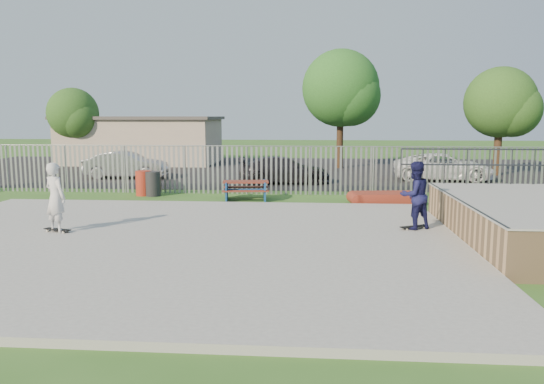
# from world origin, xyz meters

# --- Properties ---
(ground) EXTENTS (120.00, 120.00, 0.00)m
(ground) POSITION_xyz_m (0.00, 0.00, 0.00)
(ground) COLOR #346322
(ground) RESTS_ON ground
(concrete_slab) EXTENTS (15.00, 12.00, 0.15)m
(concrete_slab) POSITION_xyz_m (0.00, 0.00, 0.07)
(concrete_slab) COLOR gray
(concrete_slab) RESTS_ON ground
(quarter_pipe) EXTENTS (5.50, 7.05, 2.19)m
(quarter_pipe) POSITION_xyz_m (9.50, 1.04, 0.56)
(quarter_pipe) COLOR tan
(quarter_pipe) RESTS_ON ground
(fence) EXTENTS (26.04, 16.02, 2.00)m
(fence) POSITION_xyz_m (1.00, 4.59, 1.00)
(fence) COLOR gray
(fence) RESTS_ON ground
(picnic_table) EXTENTS (1.92, 1.65, 0.74)m
(picnic_table) POSITION_xyz_m (1.16, 7.40, 0.38)
(picnic_table) COLOR maroon
(picnic_table) RESTS_ON ground
(funbox) EXTENTS (2.28, 1.34, 0.43)m
(funbox) POSITION_xyz_m (6.37, 6.81, 0.22)
(funbox) COLOR maroon
(funbox) RESTS_ON ground
(trash_bin_red) EXTENTS (0.61, 0.61, 1.01)m
(trash_bin_red) POSITION_xyz_m (-3.17, 8.25, 0.51)
(trash_bin_red) COLOR #9D2818
(trash_bin_red) RESTS_ON ground
(trash_bin_grey) EXTENTS (0.60, 0.60, 1.00)m
(trash_bin_grey) POSITION_xyz_m (-2.73, 8.12, 0.50)
(trash_bin_grey) COLOR #232326
(trash_bin_grey) RESTS_ON ground
(parking_lot) EXTENTS (40.00, 18.00, 0.02)m
(parking_lot) POSITION_xyz_m (0.00, 19.00, 0.01)
(parking_lot) COLOR black
(parking_lot) RESTS_ON ground
(car_silver) EXTENTS (4.30, 1.64, 1.40)m
(car_silver) POSITION_xyz_m (-5.93, 13.94, 0.72)
(car_silver) COLOR #A9AAAE
(car_silver) RESTS_ON parking_lot
(car_dark) EXTENTS (4.58, 2.37, 1.27)m
(car_dark) POSITION_xyz_m (2.37, 12.53, 0.66)
(car_dark) COLOR #232227
(car_dark) RESTS_ON parking_lot
(car_white) EXTENTS (5.06, 2.68, 1.36)m
(car_white) POSITION_xyz_m (10.26, 14.29, 0.70)
(car_white) COLOR white
(car_white) RESTS_ON parking_lot
(building) EXTENTS (10.40, 6.40, 3.20)m
(building) POSITION_xyz_m (-8.00, 23.00, 1.61)
(building) COLOR #BCA990
(building) RESTS_ON ground
(tree_left) EXTENTS (3.26, 3.26, 5.03)m
(tree_left) POSITION_xyz_m (-11.72, 20.59, 3.39)
(tree_left) COLOR #3C2A18
(tree_left) RESTS_ON ground
(tree_mid) EXTENTS (4.71, 4.71, 7.27)m
(tree_mid) POSITION_xyz_m (5.37, 20.40, 4.90)
(tree_mid) COLOR #402A19
(tree_mid) RESTS_ON ground
(tree_right) EXTENTS (3.80, 3.80, 5.86)m
(tree_right) POSITION_xyz_m (13.76, 17.01, 3.94)
(tree_right) COLOR #452E1B
(tree_right) RESTS_ON ground
(skateboard_a) EXTENTS (0.80, 0.55, 0.08)m
(skateboard_a) POSITION_xyz_m (6.53, 1.79, 0.19)
(skateboard_a) COLOR black
(skateboard_a) RESTS_ON concrete_slab
(skateboard_b) EXTENTS (0.82, 0.44, 0.08)m
(skateboard_b) POSITION_xyz_m (-3.07, 0.66, 0.19)
(skateboard_b) COLOR black
(skateboard_b) RESTS_ON concrete_slab
(skater_navy) EXTENTS (1.13, 1.05, 1.86)m
(skater_navy) POSITION_xyz_m (6.53, 1.79, 1.08)
(skater_navy) COLOR #141540
(skater_navy) RESTS_ON concrete_slab
(skater_white) EXTENTS (0.81, 0.71, 1.86)m
(skater_white) POSITION_xyz_m (-3.07, 0.66, 1.08)
(skater_white) COLOR silver
(skater_white) RESTS_ON concrete_slab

